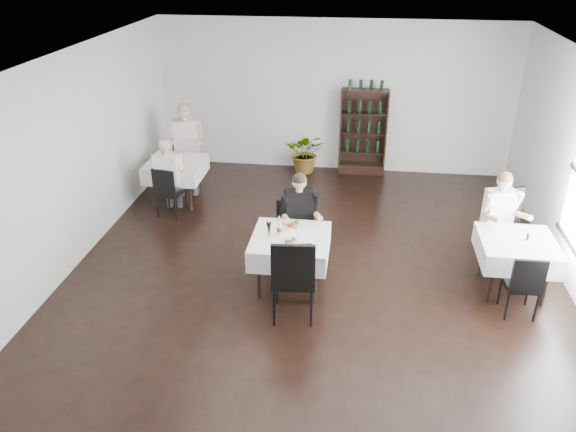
# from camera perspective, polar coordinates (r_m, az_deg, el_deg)

# --- Properties ---
(room_shell) EXTENTS (9.00, 9.00, 9.00)m
(room_shell) POSITION_cam_1_polar(r_m,az_deg,el_deg) (7.14, 2.65, 2.90)
(room_shell) COLOR black
(room_shell) RESTS_ON ground
(wine_shelf) EXTENTS (0.90, 0.28, 1.75)m
(wine_shelf) POSITION_cam_1_polar(r_m,az_deg,el_deg) (11.39, 7.63, 8.35)
(wine_shelf) COLOR black
(wine_shelf) RESTS_ON ground
(main_table) EXTENTS (1.03, 1.03, 0.77)m
(main_table) POSITION_cam_1_polar(r_m,az_deg,el_deg) (7.57, 0.24, -3.08)
(main_table) COLOR black
(main_table) RESTS_ON ground
(left_table) EXTENTS (0.98, 0.98, 0.77)m
(left_table) POSITION_cam_1_polar(r_m,az_deg,el_deg) (10.29, -11.33, 4.70)
(left_table) COLOR black
(left_table) RESTS_ON ground
(right_table) EXTENTS (0.98, 0.98, 0.77)m
(right_table) POSITION_cam_1_polar(r_m,az_deg,el_deg) (8.08, 22.19, -3.21)
(right_table) COLOR black
(right_table) RESTS_ON ground
(potted_tree) EXTENTS (0.77, 0.66, 0.85)m
(potted_tree) POSITION_cam_1_polar(r_m,az_deg,el_deg) (11.47, 1.84, 6.47)
(potted_tree) COLOR #23531C
(potted_tree) RESTS_ON ground
(main_chair_far) EXTENTS (0.42, 0.42, 0.88)m
(main_chair_far) POSITION_cam_1_polar(r_m,az_deg,el_deg) (8.32, 0.05, -1.11)
(main_chair_far) COLOR black
(main_chair_far) RESTS_ON ground
(main_chair_near) EXTENTS (0.57, 0.58, 1.16)m
(main_chair_near) POSITION_cam_1_polar(r_m,az_deg,el_deg) (6.88, 0.55, -6.00)
(main_chair_near) COLOR black
(main_chair_near) RESTS_ON ground
(left_chair_far) EXTENTS (0.49, 0.50, 1.03)m
(left_chair_far) POSITION_cam_1_polar(r_m,az_deg,el_deg) (10.99, -10.56, 6.01)
(left_chair_far) COLOR black
(left_chair_far) RESTS_ON ground
(left_chair_near) EXTENTS (0.50, 0.50, 0.90)m
(left_chair_near) POSITION_cam_1_polar(r_m,az_deg,el_deg) (9.75, -12.10, 2.70)
(left_chair_near) COLOR black
(left_chair_near) RESTS_ON ground
(right_chair_far) EXTENTS (0.66, 0.66, 1.14)m
(right_chair_far) POSITION_cam_1_polar(r_m,az_deg,el_deg) (8.71, 21.43, -0.63)
(right_chair_far) COLOR black
(right_chair_far) RESTS_ON ground
(right_chair_near) EXTENTS (0.43, 0.43, 0.89)m
(right_chair_near) POSITION_cam_1_polar(r_m,az_deg,el_deg) (7.61, 22.82, -6.22)
(right_chair_near) COLOR black
(right_chair_near) RESTS_ON ground
(diner_main) EXTENTS (0.60, 0.64, 1.43)m
(diner_main) POSITION_cam_1_polar(r_m,az_deg,el_deg) (7.96, 1.23, 0.21)
(diner_main) COLOR #3A3940
(diner_main) RESTS_ON ground
(diner_left_far) EXTENTS (0.68, 0.72, 1.64)m
(diner_left_far) POSITION_cam_1_polar(r_m,az_deg,el_deg) (10.69, -10.34, 7.53)
(diner_left_far) COLOR #3A3940
(diner_left_far) RESTS_ON ground
(diner_left_near) EXTENTS (0.55, 0.56, 1.38)m
(diner_left_near) POSITION_cam_1_polar(r_m,az_deg,el_deg) (9.75, -12.10, 4.50)
(diner_left_near) COLOR #3A3940
(diner_left_near) RESTS_ON ground
(diner_right_far) EXTENTS (0.62, 0.66, 1.46)m
(diner_right_far) POSITION_cam_1_polar(r_m,az_deg,el_deg) (8.49, 20.88, 0.22)
(diner_right_far) COLOR #3A3940
(diner_right_far) RESTS_ON ground
(plate_far) EXTENTS (0.31, 0.31, 0.07)m
(plate_far) POSITION_cam_1_polar(r_m,az_deg,el_deg) (7.74, 0.55, -0.96)
(plate_far) COLOR white
(plate_far) RESTS_ON main_table
(plate_near) EXTENTS (0.27, 0.27, 0.07)m
(plate_near) POSITION_cam_1_polar(r_m,az_deg,el_deg) (7.33, 0.28, -2.66)
(plate_near) COLOR white
(plate_near) RESTS_ON main_table
(pilsner_dark) EXTENTS (0.07, 0.07, 0.29)m
(pilsner_dark) POSITION_cam_1_polar(r_m,az_deg,el_deg) (7.42, -1.95, -1.40)
(pilsner_dark) COLOR black
(pilsner_dark) RESTS_ON main_table
(pilsner_lager) EXTENTS (0.06, 0.06, 0.26)m
(pilsner_lager) POSITION_cam_1_polar(r_m,az_deg,el_deg) (7.51, -0.94, -1.08)
(pilsner_lager) COLOR gold
(pilsner_lager) RESTS_ON main_table
(coke_bottle) EXTENTS (0.07, 0.07, 0.29)m
(coke_bottle) POSITION_cam_1_polar(r_m,az_deg,el_deg) (7.46, -0.90, -1.22)
(coke_bottle) COLOR silver
(coke_bottle) RESTS_ON main_table
(napkin_cutlery) EXTENTS (0.20, 0.19, 0.02)m
(napkin_cutlery) POSITION_cam_1_polar(r_m,az_deg,el_deg) (7.26, 1.81, -3.09)
(napkin_cutlery) COLOR black
(napkin_cutlery) RESTS_ON main_table
(pepper_mill) EXTENTS (0.04, 0.04, 0.09)m
(pepper_mill) POSITION_cam_1_polar(r_m,az_deg,el_deg) (8.04, 23.17, -1.97)
(pepper_mill) COLOR black
(pepper_mill) RESTS_ON right_table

